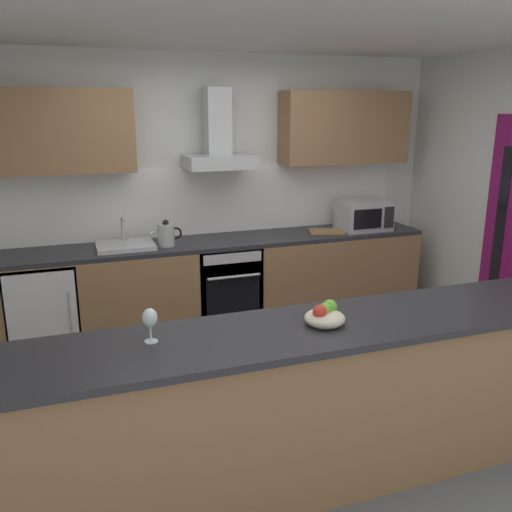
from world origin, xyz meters
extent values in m
cube|color=slate|center=(0.00, 0.00, -0.01)|extent=(5.66, 4.71, 0.02)
cube|color=white|center=(0.00, 0.00, 2.61)|extent=(5.66, 4.71, 0.02)
cube|color=silver|center=(0.00, 1.91, 1.30)|extent=(5.66, 0.12, 2.60)
cube|color=white|center=(0.00, 1.84, 1.23)|extent=(3.96, 0.02, 0.66)
cube|color=olive|center=(0.00, 1.53, 0.43)|extent=(4.10, 0.60, 0.86)
cube|color=#28282D|center=(0.00, 1.53, 0.88)|extent=(4.10, 0.60, 0.04)
cube|color=olive|center=(-0.11, -0.80, 0.47)|extent=(3.22, 0.52, 0.93)
cube|color=#28282D|center=(-0.11, -0.80, 0.95)|extent=(3.32, 0.64, 0.04)
cube|color=olive|center=(-1.37, 1.68, 1.91)|extent=(1.31, 0.32, 0.70)
cube|color=olive|center=(1.37, 1.68, 1.91)|extent=(1.31, 0.32, 0.70)
cube|color=black|center=(2.29, 0.46, 1.13)|extent=(0.01, 0.11, 1.31)
cube|color=slate|center=(0.05, 1.51, 0.46)|extent=(0.60, 0.56, 0.80)
cube|color=black|center=(0.05, 1.22, 0.40)|extent=(0.50, 0.02, 0.48)
cube|color=#B7BABC|center=(0.05, 1.22, 0.80)|extent=(0.54, 0.02, 0.09)
cylinder|color=#B7BABC|center=(0.05, 1.19, 0.64)|extent=(0.49, 0.02, 0.02)
cube|color=white|center=(-1.58, 1.51, 0.42)|extent=(0.58, 0.56, 0.85)
cube|color=silver|center=(-1.58, 1.22, 0.43)|extent=(0.55, 0.02, 0.80)
cylinder|color=#B7BABC|center=(-1.36, 1.20, 0.47)|extent=(0.02, 0.02, 0.38)
cube|color=#B7BABC|center=(1.51, 1.48, 1.05)|extent=(0.50, 0.36, 0.30)
cube|color=black|center=(1.45, 1.29, 1.05)|extent=(0.30, 0.02, 0.19)
cube|color=black|center=(1.69, 1.29, 1.05)|extent=(0.10, 0.01, 0.21)
cube|color=silver|center=(-0.86, 1.51, 0.92)|extent=(0.50, 0.40, 0.04)
cylinder|color=#B7BABC|center=(-0.86, 1.64, 1.03)|extent=(0.03, 0.03, 0.26)
cylinder|color=#B7BABC|center=(-0.86, 1.56, 1.15)|extent=(0.03, 0.16, 0.03)
cylinder|color=#B7BABC|center=(-0.50, 1.47, 1.00)|extent=(0.15, 0.15, 0.20)
sphere|color=black|center=(-0.50, 1.47, 1.11)|extent=(0.06, 0.06, 0.06)
cone|color=#B7BABC|center=(-0.60, 1.47, 1.04)|extent=(0.09, 0.04, 0.07)
torus|color=black|center=(-0.41, 1.47, 1.01)|extent=(0.11, 0.02, 0.11)
cube|color=#B7BABC|center=(0.05, 1.61, 1.62)|extent=(0.62, 0.45, 0.12)
cube|color=#B7BABC|center=(0.05, 1.66, 1.98)|extent=(0.22, 0.22, 0.60)
cylinder|color=silver|center=(-0.97, -0.73, 0.98)|extent=(0.07, 0.07, 0.01)
cylinder|color=silver|center=(-0.97, -0.73, 1.03)|extent=(0.01, 0.01, 0.09)
ellipsoid|color=silver|center=(-0.97, -0.73, 1.11)|extent=(0.08, 0.08, 0.10)
ellipsoid|color=beige|center=(-0.05, -0.81, 1.01)|extent=(0.22, 0.22, 0.09)
sphere|color=red|center=(-0.09, -0.83, 1.06)|extent=(0.08, 0.08, 0.08)
sphere|color=#66B233|center=(-0.01, -0.78, 1.06)|extent=(0.08, 0.08, 0.08)
sphere|color=#66B233|center=(-0.05, -0.81, 1.06)|extent=(0.07, 0.07, 0.07)
cube|color=#9E7247|center=(1.10, 1.48, 0.91)|extent=(0.39, 0.31, 0.02)
camera|label=1|loc=(-1.29, -3.24, 2.10)|focal=37.89mm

